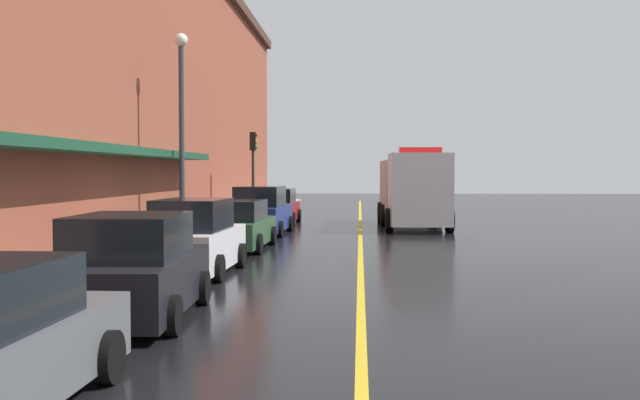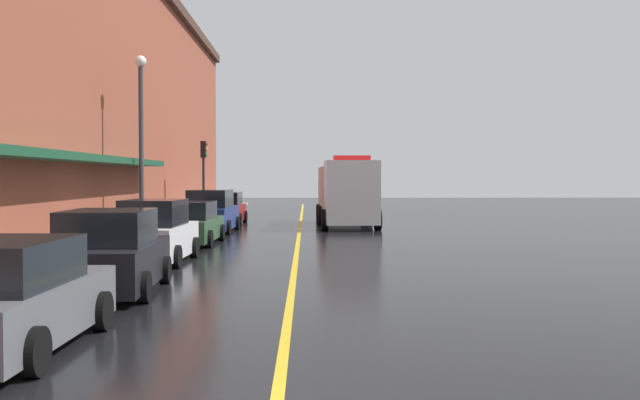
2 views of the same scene
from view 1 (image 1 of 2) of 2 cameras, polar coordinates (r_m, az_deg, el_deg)
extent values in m
plane|color=black|center=(28.60, 3.08, -2.86)|extent=(112.00, 112.00, 0.00)
cube|color=#9E9B93|center=(29.25, -9.17, -2.62)|extent=(2.40, 70.00, 0.15)
cube|color=gold|center=(28.60, 3.08, -2.85)|extent=(0.16, 70.00, 0.01)
cube|color=#19472D|center=(20.66, -16.29, 3.72)|extent=(1.20, 22.40, 0.24)
cylinder|color=black|center=(9.41, -15.79, -11.41)|extent=(0.23, 0.64, 0.64)
cube|color=black|center=(13.27, -13.99, -6.09)|extent=(2.04, 4.45, 0.89)
cube|color=black|center=(12.96, -14.27, -2.68)|extent=(1.78, 2.47, 0.73)
cylinder|color=black|center=(14.86, -16.19, -6.40)|extent=(0.24, 0.65, 0.64)
cylinder|color=black|center=(14.42, -8.92, -6.60)|extent=(0.24, 0.65, 0.64)
cylinder|color=black|center=(12.33, -19.92, -8.22)|extent=(0.24, 0.65, 0.64)
cylinder|color=black|center=(11.80, -11.17, -8.59)|extent=(0.24, 0.65, 0.64)
cube|color=silver|center=(18.64, -9.46, -3.63)|extent=(1.85, 4.30, 0.92)
cube|color=black|center=(18.37, -9.64, -1.11)|extent=(1.61, 2.38, 0.75)
cylinder|color=black|center=(20.16, -10.90, -4.10)|extent=(0.24, 0.65, 0.64)
cylinder|color=black|center=(19.76, -6.07, -4.20)|extent=(0.24, 0.65, 0.64)
cylinder|color=black|center=(17.66, -13.24, -5.01)|extent=(0.24, 0.65, 0.64)
cylinder|color=black|center=(17.20, -7.75, -5.17)|extent=(0.24, 0.65, 0.64)
cube|color=#2D5133|center=(24.37, -6.29, -2.41)|extent=(1.96, 4.82, 0.78)
cube|color=black|center=(24.09, -6.40, -0.78)|extent=(1.71, 2.67, 0.64)
cylinder|color=black|center=(26.02, -7.65, -2.67)|extent=(0.24, 0.65, 0.64)
cylinder|color=black|center=(25.69, -3.64, -2.72)|extent=(0.24, 0.65, 0.64)
cylinder|color=black|center=(23.15, -9.22, -3.28)|extent=(0.24, 0.65, 0.64)
cylinder|color=black|center=(22.78, -4.72, -3.35)|extent=(0.24, 0.65, 0.64)
cube|color=navy|center=(30.09, -4.48, -1.35)|extent=(2.08, 4.83, 0.96)
cube|color=black|center=(29.82, -4.56, 0.29)|extent=(1.81, 2.68, 0.79)
cylinder|color=black|center=(31.74, -5.73, -1.78)|extent=(0.24, 0.65, 0.64)
cylinder|color=black|center=(31.43, -2.30, -1.81)|extent=(0.24, 0.65, 0.64)
cylinder|color=black|center=(28.85, -6.85, -2.19)|extent=(0.24, 0.65, 0.64)
cylinder|color=black|center=(28.51, -3.08, -2.23)|extent=(0.24, 0.65, 0.64)
cube|color=maroon|center=(35.89, -3.28, -0.88)|extent=(1.85, 4.36, 0.84)
cube|color=black|center=(35.64, -3.32, 0.33)|extent=(1.64, 2.41, 0.69)
cylinder|color=black|center=(37.36, -4.36, -1.18)|extent=(0.23, 0.64, 0.64)
cylinder|color=black|center=(37.13, -1.64, -1.20)|extent=(0.23, 0.64, 0.64)
cylinder|color=black|center=(34.71, -5.03, -1.44)|extent=(0.23, 0.64, 0.64)
cylinder|color=black|center=(34.47, -2.10, -1.46)|extent=(0.23, 0.64, 0.64)
cube|color=silver|center=(30.97, 7.58, 0.81)|extent=(2.52, 2.49, 2.95)
cube|color=silver|center=(35.44, 6.80, 0.79)|extent=(2.62, 5.94, 2.72)
cube|color=red|center=(30.97, 7.60, 3.76)|extent=(1.73, 0.65, 0.24)
cylinder|color=black|center=(31.27, 9.82, -1.53)|extent=(0.33, 1.01, 1.00)
cylinder|color=black|center=(31.00, 5.27, -1.54)|extent=(0.33, 1.01, 1.00)
cylinder|color=black|center=(34.90, 8.94, -1.14)|extent=(0.33, 1.01, 1.00)
cylinder|color=black|center=(34.66, 4.86, -1.15)|extent=(0.33, 1.01, 1.00)
cylinder|color=black|center=(37.25, 8.46, -0.93)|extent=(0.33, 1.01, 1.00)
cylinder|color=black|center=(37.02, 4.64, -0.93)|extent=(0.33, 1.01, 1.00)
cylinder|color=#4C4C51|center=(35.47, -5.60, -0.79)|extent=(0.07, 0.07, 1.05)
cube|color=black|center=(35.44, -5.61, 0.28)|extent=(0.14, 0.18, 0.28)
cylinder|color=#33383D|center=(25.45, -10.45, 4.15)|extent=(0.18, 0.18, 6.50)
sphere|color=white|center=(25.80, -10.51, 11.87)|extent=(0.44, 0.44, 0.44)
cylinder|color=#232326|center=(37.26, -5.10, 1.16)|extent=(0.14, 0.14, 3.40)
cube|color=black|center=(37.29, -5.11, 4.47)|extent=(0.28, 0.36, 0.90)
sphere|color=red|center=(37.28, -4.87, 4.93)|extent=(0.16, 0.16, 0.16)
sphere|color=gold|center=(37.27, -4.87, 4.47)|extent=(0.16, 0.16, 0.16)
sphere|color=green|center=(37.25, -4.87, 4.01)|extent=(0.16, 0.16, 0.16)
camera|label=2|loc=(3.26, 176.72, -2.61)|focal=41.18mm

